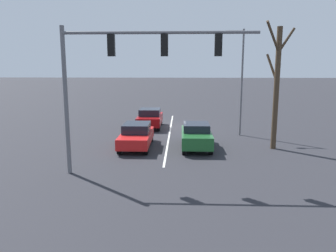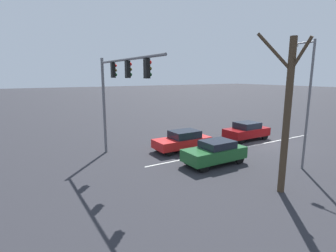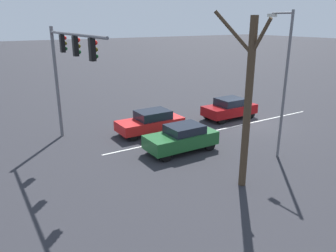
{
  "view_description": "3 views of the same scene",
  "coord_description": "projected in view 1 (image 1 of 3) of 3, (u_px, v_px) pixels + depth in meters",
  "views": [
    {
      "loc": [
        -0.86,
        27.18,
        5.03
      ],
      "look_at": [
        -0.07,
        7.52,
        1.43
      ],
      "focal_mm": 35.0,
      "sensor_mm": 36.0,
      "label": 1
    },
    {
      "loc": [
        -14.0,
        18.19,
        5.61
      ],
      "look_at": [
        1.34,
        8.87,
        2.14
      ],
      "focal_mm": 28.0,
      "sensor_mm": 36.0,
      "label": 2
    },
    {
      "loc": [
        -16.17,
        17.11,
        7.1
      ],
      "look_at": [
        -0.59,
        7.43,
        1.19
      ],
      "focal_mm": 35.0,
      "sensor_mm": 36.0,
      "label": 3
    }
  ],
  "objects": [
    {
      "name": "ground_plane",
      "position": [
        171.0,
        127.0,
        27.66
      ],
      "size": [
        240.0,
        240.0,
        0.0
      ],
      "primitive_type": "plane",
      "color": "#28282D"
    },
    {
      "name": "lane_stripe_left_divider",
      "position": [
        170.0,
        133.0,
        25.01
      ],
      "size": [
        0.12,
        17.38,
        0.01
      ],
      "primitive_type": "cube",
      "color": "silver",
      "rests_on": "ground_plane"
    },
    {
      "name": "car_darkgreen_leftlane_front",
      "position": [
        196.0,
        136.0,
        20.28
      ],
      "size": [
        1.8,
        4.1,
        1.53
      ],
      "color": "#1E5928",
      "rests_on": "ground_plane"
    },
    {
      "name": "car_red_midlane_front",
      "position": [
        136.0,
        135.0,
        20.51
      ],
      "size": [
        1.82,
        4.38,
        1.5
      ],
      "color": "red",
      "rests_on": "ground_plane"
    },
    {
      "name": "car_maroon_midlane_second",
      "position": [
        150.0,
        118.0,
        27.07
      ],
      "size": [
        1.89,
        4.09,
        1.57
      ],
      "color": "maroon",
      "rests_on": "ground_plane"
    },
    {
      "name": "traffic_signal_gantry",
      "position": [
        125.0,
        65.0,
        14.65
      ],
      "size": [
        8.8,
        0.37,
        6.81
      ],
      "color": "slate",
      "rests_on": "ground_plane"
    },
    {
      "name": "street_lamp_left_shoulder",
      "position": [
        240.0,
        76.0,
        23.5
      ],
      "size": [
        1.56,
        0.24,
        7.62
      ],
      "color": "slate",
      "rests_on": "ground_plane"
    },
    {
      "name": "bare_tree_near",
      "position": [
        276.0,
        84.0,
        19.59
      ],
      "size": [
        2.01,
        1.97,
        7.51
      ],
      "color": "#423323",
      "rests_on": "ground_plane"
    }
  ]
}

